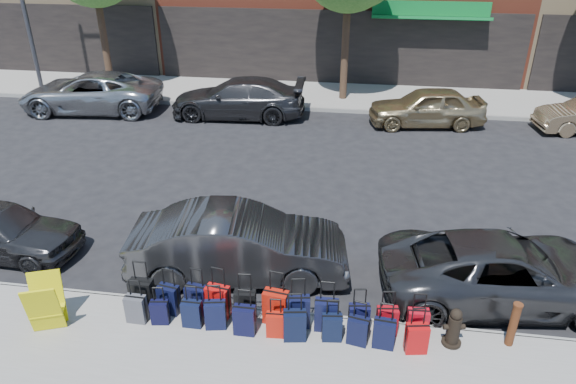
% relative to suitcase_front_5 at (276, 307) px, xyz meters
% --- Properties ---
extents(ground, '(120.00, 120.00, 0.00)m').
position_rel_suitcase_front_5_xyz_m(ground, '(-0.03, 4.78, -0.49)').
color(ground, black).
rests_on(ground, ground).
extents(sidewalk_far, '(60.00, 4.00, 0.15)m').
position_rel_suitcase_front_5_xyz_m(sidewalk_far, '(-0.03, 14.78, -0.41)').
color(sidewalk_far, gray).
rests_on(sidewalk_far, ground).
extents(curb_near, '(60.00, 0.08, 0.15)m').
position_rel_suitcase_front_5_xyz_m(curb_near, '(-0.03, 0.30, -0.41)').
color(curb_near, gray).
rests_on(curb_near, ground).
extents(curb_far, '(60.00, 0.08, 0.15)m').
position_rel_suitcase_front_5_xyz_m(curb_far, '(-0.03, 12.76, -0.41)').
color(curb_far, gray).
rests_on(curb_far, ground).
extents(suitcase_front_0, '(0.44, 0.24, 1.05)m').
position_rel_suitcase_front_5_xyz_m(suitcase_front_0, '(-2.56, -0.01, -0.01)').
color(suitcase_front_0, black).
rests_on(suitcase_front_0, sidewalk_near).
extents(suitcase_front_1, '(0.42, 0.28, 0.95)m').
position_rel_suitcase_front_5_xyz_m(suitcase_front_1, '(-2.03, -0.03, -0.04)').
color(suitcase_front_1, black).
rests_on(suitcase_front_1, sidewalk_near).
extents(suitcase_front_2, '(0.43, 0.28, 0.97)m').
position_rel_suitcase_front_5_xyz_m(suitcase_front_2, '(-1.50, 0.03, -0.03)').
color(suitcase_front_2, black).
rests_on(suitcase_front_2, sidewalk_near).
extents(suitcase_front_3, '(0.46, 0.30, 1.04)m').
position_rel_suitcase_front_5_xyz_m(suitcase_front_3, '(-1.09, 0.01, -0.01)').
color(suitcase_front_3, '#AC0D0B').
rests_on(suitcase_front_3, sidewalk_near).
extents(suitcase_front_4, '(0.41, 0.25, 0.95)m').
position_rel_suitcase_front_5_xyz_m(suitcase_front_4, '(-0.58, 0.03, -0.04)').
color(suitcase_front_4, black).
rests_on(suitcase_front_4, sidewalk_near).
extents(suitcase_front_5, '(0.48, 0.31, 1.08)m').
position_rel_suitcase_front_5_xyz_m(suitcase_front_5, '(0.00, 0.00, 0.00)').
color(suitcase_front_5, '#A1160A').
rests_on(suitcase_front_5, sidewalk_near).
extents(suitcase_front_6, '(0.45, 0.30, 1.01)m').
position_rel_suitcase_front_5_xyz_m(suitcase_front_6, '(0.42, -0.04, -0.02)').
color(suitcase_front_6, black).
rests_on(suitcase_front_6, sidewalk_near).
extents(suitcase_front_7, '(0.42, 0.24, 1.01)m').
position_rel_suitcase_front_5_xyz_m(suitcase_front_7, '(0.93, -0.05, -0.02)').
color(suitcase_front_7, black).
rests_on(suitcase_front_7, sidewalk_near).
extents(suitcase_front_8, '(0.39, 0.25, 0.89)m').
position_rel_suitcase_front_5_xyz_m(suitcase_front_8, '(1.51, -0.01, -0.06)').
color(suitcase_front_8, black).
rests_on(suitcase_front_8, sidewalk_near).
extents(suitcase_front_9, '(0.39, 0.25, 0.89)m').
position_rel_suitcase_front_5_xyz_m(suitcase_front_9, '(2.01, -0.01, -0.06)').
color(suitcase_front_9, maroon).
rests_on(suitcase_front_9, sidewalk_near).
extents(suitcase_front_10, '(0.38, 0.23, 0.89)m').
position_rel_suitcase_front_5_xyz_m(suitcase_front_10, '(2.54, 0.02, -0.06)').
color(suitcase_front_10, '#A20A16').
rests_on(suitcase_front_10, sidewalk_near).
extents(suitcase_back_0, '(0.37, 0.22, 0.88)m').
position_rel_suitcase_front_5_xyz_m(suitcase_back_0, '(-2.54, -0.35, -0.06)').
color(suitcase_back_0, '#424247').
rests_on(suitcase_back_0, sidewalk_near).
extents(suitcase_back_1, '(0.34, 0.23, 0.76)m').
position_rel_suitcase_front_5_xyz_m(suitcase_back_1, '(-2.10, -0.33, -0.10)').
color(suitcase_back_1, black).
rests_on(suitcase_back_1, sidewalk_near).
extents(suitcase_back_2, '(0.35, 0.21, 0.84)m').
position_rel_suitcase_front_5_xyz_m(suitcase_back_2, '(-1.49, -0.32, -0.07)').
color(suitcase_back_2, black).
rests_on(suitcase_back_2, sidewalk_near).
extents(suitcase_back_3, '(0.41, 0.28, 0.89)m').
position_rel_suitcase_front_5_xyz_m(suitcase_back_3, '(-1.05, -0.30, -0.06)').
color(suitcase_back_3, black).
rests_on(suitcase_back_3, sidewalk_near).
extents(suitcase_back_4, '(0.38, 0.22, 0.91)m').
position_rel_suitcase_front_5_xyz_m(suitcase_back_4, '(-0.50, -0.37, -0.05)').
color(suitcase_back_4, black).
rests_on(suitcase_back_4, sidewalk_near).
extents(suitcase_back_5, '(0.33, 0.21, 0.77)m').
position_rel_suitcase_front_5_xyz_m(suitcase_back_5, '(0.05, -0.35, -0.10)').
color(suitcase_back_5, '#AA170A').
rests_on(suitcase_back_5, sidewalk_near).
extents(suitcase_back_6, '(0.43, 0.29, 0.94)m').
position_rel_suitcase_front_5_xyz_m(suitcase_back_6, '(0.40, -0.38, -0.04)').
color(suitcase_back_6, black).
rests_on(suitcase_back_6, sidewalk_near).
extents(suitcase_back_7, '(0.37, 0.24, 0.83)m').
position_rel_suitcase_front_5_xyz_m(suitcase_back_7, '(1.05, -0.30, -0.08)').
color(suitcase_back_7, black).
rests_on(suitcase_back_7, sidewalk_near).
extents(suitcase_back_8, '(0.39, 0.28, 0.86)m').
position_rel_suitcase_front_5_xyz_m(suitcase_back_8, '(1.50, -0.32, -0.07)').
color(suitcase_back_8, black).
rests_on(suitcase_back_8, sidewalk_near).
extents(suitcase_back_9, '(0.39, 0.25, 0.89)m').
position_rel_suitcase_front_5_xyz_m(suitcase_back_9, '(1.95, -0.34, -0.06)').
color(suitcase_back_9, black).
rests_on(suitcase_back_9, sidewalk_near).
extents(suitcase_back_10, '(0.40, 0.28, 0.89)m').
position_rel_suitcase_front_5_xyz_m(suitcase_back_10, '(2.50, -0.38, -0.06)').
color(suitcase_back_10, '#AB0B0D').
rests_on(suitcase_back_10, sidewalk_near).
extents(fire_hydrant, '(0.39, 0.34, 0.75)m').
position_rel_suitcase_front_5_xyz_m(fire_hydrant, '(3.14, -0.10, 0.01)').
color(fire_hydrant, black).
rests_on(fire_hydrant, sidewalk_near).
extents(bollard, '(0.16, 0.16, 0.88)m').
position_rel_suitcase_front_5_xyz_m(bollard, '(4.13, 0.03, 0.12)').
color(bollard, '#38190C').
rests_on(bollard, sidewalk_near).
extents(display_rack, '(0.76, 0.79, 1.02)m').
position_rel_suitcase_front_5_xyz_m(display_rack, '(-4.05, -0.72, 0.16)').
color(display_rack, '#D4CD0B').
rests_on(display_rack, sidewalk_near).
extents(car_near_1, '(4.71, 2.16, 1.50)m').
position_rel_suitcase_front_5_xyz_m(car_near_1, '(-1.04, 1.54, 0.26)').
color(car_near_1, '#343437').
rests_on(car_near_1, ground).
extents(car_near_2, '(5.01, 2.78, 1.33)m').
position_rel_suitcase_front_5_xyz_m(car_near_2, '(4.26, 1.53, 0.18)').
color(car_near_2, '#37373A').
rests_on(car_near_2, ground).
extents(car_far_0, '(5.78, 3.11, 1.54)m').
position_rel_suitcase_front_5_xyz_m(car_far_0, '(-9.50, 11.50, 0.28)').
color(car_far_0, '#AEB1B5').
rests_on(car_far_0, ground).
extents(car_far_1, '(5.28, 2.35, 1.51)m').
position_rel_suitcase_front_5_xyz_m(car_far_1, '(-3.47, 11.67, 0.26)').
color(car_far_1, '#313133').
rests_on(car_far_1, ground).
extents(car_far_2, '(4.42, 2.27, 1.44)m').
position_rel_suitcase_front_5_xyz_m(car_far_2, '(3.70, 11.72, 0.23)').
color(car_far_2, tan).
rests_on(car_far_2, ground).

